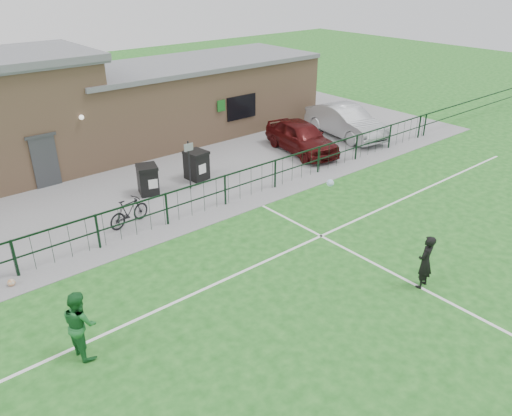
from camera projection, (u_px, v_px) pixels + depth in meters
ground at (381, 320)px, 12.76m from camera, size 90.00×90.00×0.00m
paving_strip at (133, 169)px, 22.06m from camera, size 34.00×13.00×0.02m
pitch_line_touch at (207, 214)px, 18.13m from camera, size 28.00×0.10×0.01m
pitch_line_mid at (277, 256)px, 15.51m from camera, size 28.00×0.10×0.01m
pitch_line_perp at (426, 290)px, 13.90m from camera, size 0.10×16.00×0.01m
perimeter_fence at (203, 197)px, 18.01m from camera, size 28.00×0.10×1.20m
wheelie_bin_left at (148, 181)px, 19.48m from camera, size 0.93×0.99×1.08m
wheelie_bin_right at (197, 166)px, 20.82m from camera, size 0.85×0.93×1.13m
sign_post at (189, 165)px, 19.70m from camera, size 0.08×0.08×2.00m
car_maroon at (301, 137)px, 23.73m from camera, size 2.53×4.65×1.50m
car_silver at (345, 121)px, 25.87m from camera, size 2.37×5.06×1.61m
bicycle_d at (129, 212)px, 17.15m from camera, size 1.70×0.82×0.98m
goalkeeper_kick at (422, 259)px, 13.77m from camera, size 1.19×3.32×2.50m
outfield_player at (80, 324)px, 11.31m from camera, size 0.71×0.88×1.70m
ball_ground at (11, 283)px, 14.05m from camera, size 0.21×0.21×0.21m
clubhouse at (79, 110)px, 22.65m from camera, size 24.25×5.40×4.96m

